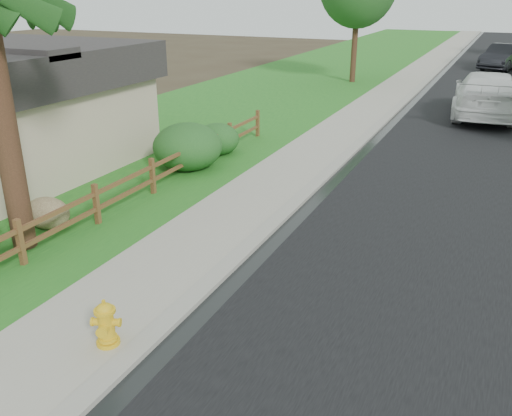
% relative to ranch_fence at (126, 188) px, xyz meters
% --- Properties ---
extents(ground, '(120.00, 120.00, 0.00)m').
position_rel_ranch_fence_xyz_m(ground, '(3.60, -6.40, -0.62)').
color(ground, '#382D1E').
extents(road, '(8.00, 90.00, 0.02)m').
position_rel_ranch_fence_xyz_m(road, '(8.20, 28.60, -0.61)').
color(road, black).
rests_on(road, ground).
extents(curb, '(0.40, 90.00, 0.12)m').
position_rel_ranch_fence_xyz_m(curb, '(4.00, 28.60, -0.56)').
color(curb, gray).
rests_on(curb, ground).
extents(wet_gutter, '(0.50, 90.00, 0.00)m').
position_rel_ranch_fence_xyz_m(wet_gutter, '(4.35, 28.60, -0.60)').
color(wet_gutter, black).
rests_on(wet_gutter, road).
extents(sidewalk, '(2.20, 90.00, 0.10)m').
position_rel_ranch_fence_xyz_m(sidewalk, '(2.70, 28.60, -0.57)').
color(sidewalk, gray).
rests_on(sidewalk, ground).
extents(grass_strip, '(1.60, 90.00, 0.06)m').
position_rel_ranch_fence_xyz_m(grass_strip, '(0.80, 28.60, -0.59)').
color(grass_strip, '#1A5E1C').
rests_on(grass_strip, ground).
extents(lawn_near, '(9.00, 90.00, 0.04)m').
position_rel_ranch_fence_xyz_m(lawn_near, '(-4.40, 28.60, -0.60)').
color(lawn_near, '#1A5E1C').
rests_on(lawn_near, ground).
extents(ranch_fence, '(0.12, 16.92, 1.10)m').
position_rel_ranch_fence_xyz_m(ranch_fence, '(0.00, 0.00, 0.00)').
color(ranch_fence, '#4F2A1A').
rests_on(ranch_fence, ground).
extents(fire_hydrant, '(0.54, 0.44, 0.83)m').
position_rel_ranch_fence_xyz_m(fire_hydrant, '(3.50, -5.14, -0.14)').
color(fire_hydrant, yellow).
rests_on(fire_hydrant, sidewalk).
extents(white_suv, '(3.28, 7.20, 2.04)m').
position_rel_ranch_fence_xyz_m(white_suv, '(7.98, 16.31, 0.42)').
color(white_suv, silver).
rests_on(white_suv, road).
extents(dark_car_far, '(3.23, 5.74, 1.79)m').
position_rel_ranch_fence_xyz_m(dark_car_far, '(8.11, 33.92, 0.30)').
color(dark_car_far, black).
rests_on(dark_car_far, road).
extents(boulder, '(1.29, 1.03, 0.79)m').
position_rel_ranch_fence_xyz_m(boulder, '(-1.01, -1.84, -0.22)').
color(boulder, brown).
rests_on(boulder, ground).
extents(shrub_c, '(2.02, 2.02, 1.13)m').
position_rel_ranch_fence_xyz_m(shrub_c, '(-0.30, 5.60, -0.05)').
color(shrub_c, '#1A4A1D').
rests_on(shrub_c, ground).
extents(shrub_d, '(2.91, 2.91, 1.53)m').
position_rel_ranch_fence_xyz_m(shrub_d, '(-0.35, 3.69, 0.15)').
color(shrub_d, '#1A4A1D').
rests_on(shrub_d, ground).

